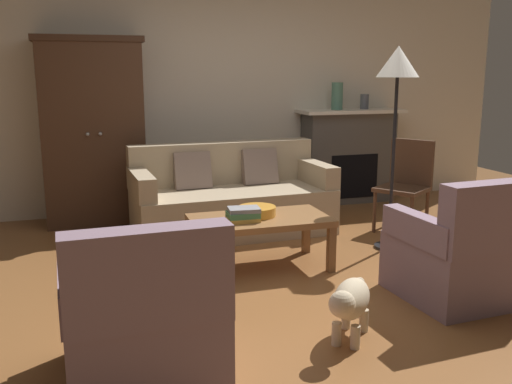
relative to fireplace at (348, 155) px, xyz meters
name	(u,v)px	position (x,y,z in m)	size (l,w,h in m)	color
ground_plane	(298,279)	(-1.55, -2.30, -0.57)	(9.60, 9.60, 0.00)	brown
back_wall	(218,86)	(-1.55, 0.25, 0.83)	(7.20, 0.10, 2.80)	silver
fireplace	(348,155)	(0.00, 0.00, 0.00)	(1.26, 0.48, 1.12)	#4C4947
armoire	(93,132)	(-2.95, -0.08, 0.39)	(1.06, 0.57, 1.90)	#472D1E
couch	(231,200)	(-1.70, -0.87, -0.25)	(1.95, 0.93, 0.86)	tan
coffee_table	(260,224)	(-1.75, -1.96, -0.20)	(1.10, 0.60, 0.42)	olive
fruit_bowl	(257,211)	(-1.76, -1.91, -0.11)	(0.30, 0.30, 0.08)	orange
book_stack	(243,215)	(-1.91, -2.04, -0.09)	(0.26, 0.19, 0.11)	gold
mantel_vase_jade	(337,96)	(-0.18, -0.02, 0.71)	(0.13, 0.13, 0.32)	slate
mantel_vase_slate	(364,102)	(0.18, -0.02, 0.64)	(0.10, 0.10, 0.18)	#565B66
armchair_near_left	(143,323)	(-2.84, -3.42, -0.25)	(0.80, 0.80, 0.88)	gray
armchair_near_right	(462,255)	(-0.62, -2.99, -0.25)	(0.82, 0.82, 0.88)	gray
side_chair_wooden	(406,180)	(-0.03, -1.33, -0.06)	(0.61, 0.61, 0.90)	#472D1E
floor_lamp	(397,74)	(-0.48, -1.81, 0.97)	(0.36, 0.36, 1.77)	black
dog	(350,301)	(-1.64, -3.33, -0.32)	(0.43, 0.48, 0.39)	beige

